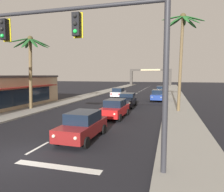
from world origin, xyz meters
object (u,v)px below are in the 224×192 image
at_px(sedan_third_in_queue, 115,108).
at_px(sedan_parked_mid_kerb, 158,95).
at_px(sedan_lead_at_stop_bar, 83,125).
at_px(traffic_signal_mast, 82,42).
at_px(sedan_oncoming_far, 118,93).
at_px(palm_right_second, 182,39).
at_px(palm_left_second, 31,57).
at_px(sedan_parked_nearest_kerb, 161,90).
at_px(sedan_fifth_in_queue, 127,100).
at_px(town_gateway_arch, 150,75).

xyz_separation_m(sedan_third_in_queue, sedan_parked_mid_kerb, (3.09, 13.69, 0.00)).
bearing_deg(sedan_parked_mid_kerb, sedan_lead_at_stop_bar, -99.35).
distance_m(traffic_signal_mast, sedan_oncoming_far, 27.63).
distance_m(sedan_third_in_queue, palm_right_second, 10.05).
distance_m(sedan_third_in_queue, palm_left_second, 11.45).
bearing_deg(sedan_parked_nearest_kerb, sedan_fifth_in_queue, -100.47).
xyz_separation_m(sedan_parked_nearest_kerb, sedan_parked_mid_kerb, (-0.03, -10.86, 0.00)).
distance_m(sedan_lead_at_stop_bar, sedan_parked_nearest_kerb, 31.42).
height_order(sedan_fifth_in_queue, palm_right_second, palm_right_second).
bearing_deg(traffic_signal_mast, sedan_parked_nearest_kerb, 86.93).
relative_size(traffic_signal_mast, sedan_oncoming_far, 2.42).
bearing_deg(sedan_third_in_queue, town_gateway_arch, 91.96).
height_order(sedan_lead_at_stop_bar, sedan_fifth_in_queue, same).
distance_m(sedan_parked_nearest_kerb, town_gateway_arch, 33.32).
xyz_separation_m(sedan_third_in_queue, town_gateway_arch, (-1.96, 57.33, 3.13)).
bearing_deg(town_gateway_arch, palm_left_second, -98.35).
distance_m(sedan_third_in_queue, sedan_parked_mid_kerb, 14.03).
xyz_separation_m(sedan_fifth_in_queue, town_gateway_arch, (-1.79, 50.64, 3.13)).
height_order(traffic_signal_mast, palm_left_second, palm_left_second).
relative_size(palm_left_second, palm_right_second, 0.81).
relative_size(sedan_fifth_in_queue, sedan_parked_mid_kerb, 1.01).
bearing_deg(sedan_third_in_queue, sedan_parked_nearest_kerb, 82.74).
relative_size(sedan_oncoming_far, sedan_parked_nearest_kerb, 1.00).
xyz_separation_m(sedan_fifth_in_queue, palm_left_second, (-9.94, -4.89, 5.05)).
xyz_separation_m(sedan_parked_nearest_kerb, town_gateway_arch, (-5.09, 32.78, 3.13)).
bearing_deg(traffic_signal_mast, sedan_fifth_in_queue, 94.90).
height_order(traffic_signal_mast, sedan_parked_nearest_kerb, traffic_signal_mast).
xyz_separation_m(traffic_signal_mast, sedan_parked_nearest_kerb, (1.86, 34.67, -4.41)).
bearing_deg(palm_left_second, traffic_signal_mast, -46.34).
distance_m(sedan_parked_mid_kerb, town_gateway_arch, 44.05).
bearing_deg(palm_left_second, sedan_parked_mid_kerb, 41.98).
relative_size(sedan_parked_mid_kerb, palm_left_second, 0.55).
xyz_separation_m(sedan_fifth_in_queue, sedan_parked_mid_kerb, (3.27, 7.00, 0.00)).
xyz_separation_m(sedan_lead_at_stop_bar, palm_left_second, (-9.85, 8.49, 5.05)).
height_order(traffic_signal_mast, palm_right_second, palm_right_second).
xyz_separation_m(traffic_signal_mast, town_gateway_arch, (-3.23, 67.46, -1.28)).
distance_m(palm_left_second, town_gateway_arch, 56.16).
bearing_deg(sedan_lead_at_stop_bar, sedan_third_in_queue, 87.76).
bearing_deg(sedan_third_in_queue, sedan_oncoming_far, 102.68).
relative_size(traffic_signal_mast, sedan_lead_at_stop_bar, 2.42).
xyz_separation_m(sedan_third_in_queue, palm_right_second, (5.86, 4.59, 6.75)).
bearing_deg(sedan_lead_at_stop_bar, town_gateway_arch, 91.52).
height_order(sedan_fifth_in_queue, sedan_parked_mid_kerb, same).
bearing_deg(sedan_oncoming_far, palm_right_second, -51.52).
distance_m(traffic_signal_mast, sedan_third_in_queue, 11.12).
relative_size(palm_left_second, town_gateway_arch, 0.56).
distance_m(sedan_fifth_in_queue, town_gateway_arch, 50.77).
bearing_deg(traffic_signal_mast, town_gateway_arch, 92.74).
distance_m(traffic_signal_mast, sedan_parked_nearest_kerb, 35.00).
bearing_deg(palm_right_second, sedan_lead_at_stop_bar, -118.49).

